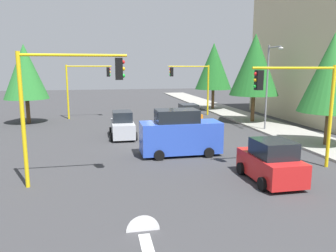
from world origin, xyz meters
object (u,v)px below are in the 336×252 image
Objects in this scene: delivery_van_blue at (180,134)px; tree_roadside_mid at (255,65)px; tree_roadside_far at (214,66)px; tree_roadside_near at (332,73)px; traffic_signal_far_right at (86,81)px; street_lamp_curbside at (270,79)px; car_silver at (122,126)px; traffic_signal_near_right at (64,93)px; car_orange at (188,116)px; traffic_signal_far_left at (192,80)px; tree_opposite_side at (25,72)px; traffic_signal_near_left at (300,96)px; car_red at (271,162)px.

tree_roadside_mid is at bearing 136.20° from delivery_van_blue.
tree_roadside_far is 20.03m from tree_roadside_near.
traffic_signal_far_right is 18.15m from street_lamp_curbside.
delivery_van_blue reaches higher than car_silver.
tree_roadside_far is (-4.00, 15.17, 1.47)m from traffic_signal_far_right.
car_orange is (-13.82, 9.30, -3.27)m from traffic_signal_near_right.
traffic_signal_far_left is 23.02m from traffic_signal_near_right.
delivery_van_blue is at bearing 39.18° from tree_opposite_side.
tree_roadside_far reaches higher than car_orange.
street_lamp_curbside is at bearing 159.71° from traffic_signal_near_left.
street_lamp_curbside is at bearing 152.43° from car_red.
tree_roadside_far is 21.37m from tree_opposite_side.
street_lamp_curbside is at bearing -166.95° from tree_roadside_near.
traffic_signal_near_left is 14.76m from tree_roadside_mid.
delivery_van_blue is (10.00, -9.59, -4.20)m from tree_roadside_mid.
traffic_signal_near_left is at bearing -50.50° from tree_roadside_near.
traffic_signal_far_right reaches higher than delivery_van_blue.
street_lamp_curbside is 7.84m from car_orange.
traffic_signal_far_left is 17.04m from delivery_van_blue.
tree_roadside_near is at bearing 16.80° from traffic_signal_far_left.
tree_opposite_side is at bearing -163.69° from traffic_signal_near_right.
traffic_signal_near_right reaches higher than traffic_signal_near_left.
car_red is at bearing 81.22° from traffic_signal_near_right.
traffic_signal_near_left is 24.54m from tree_opposite_side.
tree_roadside_mid is (10.00, 0.50, 0.10)m from tree_roadside_far.
traffic_signal_near_right is at bearing -0.17° from traffic_signal_far_right.
traffic_signal_near_right is 1.63× the size of car_red.
tree_roadside_mid reaches higher than traffic_signal_near_left.
tree_opposite_side is 24.52m from car_red.
tree_roadside_far is 2.18× the size of car_orange.
tree_roadside_far is 0.98× the size of tree_roadside_mid.
tree_roadside_far is (-24.00, 3.85, 1.57)m from traffic_signal_near_left.
traffic_signal_near_left is at bearing 90.00° from traffic_signal_near_right.
traffic_signal_near_right is 16.98m from car_orange.
tree_roadside_near is at bearing 45.30° from traffic_signal_far_right.
tree_roadside_mid reaches higher than car_orange.
traffic_signal_near_left is at bearing -17.27° from tree_roadside_mid.
tree_roadside_mid is (-14.00, 15.73, 1.32)m from traffic_signal_near_right.
traffic_signal_near_right is 0.79× the size of tree_roadside_near.
delivery_van_blue is 10.33m from car_orange.
tree_roadside_near is (16.00, 4.83, 0.99)m from traffic_signal_far_left.
tree_roadside_far reaches higher than traffic_signal_far_right.
car_orange is (6.18, 9.24, -3.01)m from traffic_signal_far_right.
tree_opposite_side is (-14.00, -21.50, -0.05)m from tree_roadside_near.
car_orange is (4.18, 14.57, -3.95)m from tree_opposite_side.
traffic_signal_far_left is 0.67× the size of tree_roadside_far.
tree_roadside_near is 0.89× the size of tree_roadside_mid.
car_silver is (-5.79, -3.07, -0.39)m from delivery_van_blue.
tree_roadside_near reaches higher than car_orange.
traffic_signal_near_left is 7.06m from delivery_van_blue.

